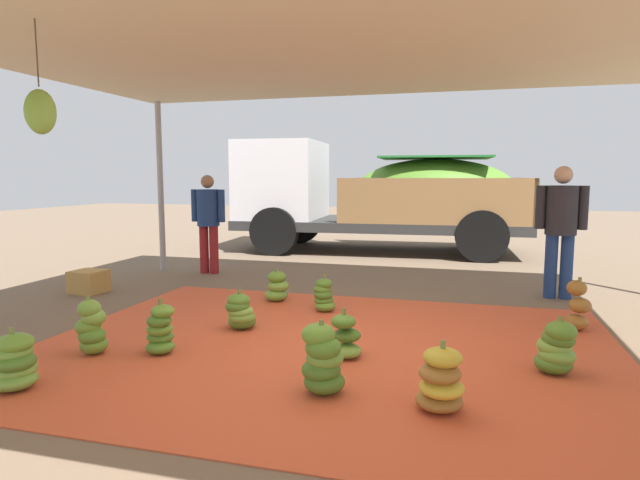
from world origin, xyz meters
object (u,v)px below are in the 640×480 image
Objects in this scene: banana_bunch_0 at (14,363)px; banana_bunch_8 at (577,307)px; banana_bunch_5 at (323,360)px; worker_0 at (561,222)px; banana_bunch_1 at (277,287)px; worker_1 at (208,216)px; banana_bunch_6 at (160,330)px; banana_bunch_3 at (240,312)px; cargo_truck_main at (374,194)px; banana_bunch_7 at (346,338)px; crate_0 at (89,281)px; banana_bunch_9 at (92,328)px; banana_bunch_2 at (556,348)px; banana_bunch_4 at (441,382)px; banana_bunch_10 at (324,296)px.

banana_bunch_0 is 0.84× the size of banana_bunch_8.
worker_0 is (2.22, 3.90, 0.77)m from banana_bunch_5.
banana_bunch_1 is 0.26× the size of worker_1.
worker_1 is (-1.49, 3.87, 0.74)m from banana_bunch_6.
worker_1 reaches higher than banana_bunch_3.
worker_0 is (3.58, 1.18, 0.84)m from banana_bunch_1.
cargo_truck_main is 3.75× the size of worker_1.
banana_bunch_0 is 2.68m from banana_bunch_7.
banana_bunch_5 is at bearing -31.56° from crate_0.
banana_bunch_9 is (-2.27, -0.54, 0.06)m from banana_bunch_7.
banana_bunch_4 is at bearing -132.08° from banana_bunch_2.
banana_bunch_9 reaches higher than banana_bunch_1.
crate_0 is (-2.82, 1.14, -0.03)m from banana_bunch_3.
worker_1 is (-5.35, 2.02, 0.71)m from banana_bunch_8.
banana_bunch_3 is 0.26× the size of worker_1.
worker_1 is at bearing 138.08° from banana_bunch_1.
banana_bunch_1 is 1.02× the size of banana_bunch_3.
banana_bunch_5 is at bearing -53.91° from worker_1.
worker_1 is (-5.39, 0.45, -0.07)m from worker_0.
banana_bunch_7 reaches higher than banana_bunch_3.
banana_bunch_0 is at bearing -79.99° from worker_1.
banana_bunch_1 is 0.97× the size of banana_bunch_10.
crate_0 is (-6.29, 0.20, -0.10)m from banana_bunch_8.
banana_bunch_10 reaches higher than banana_bunch_7.
banana_bunch_6 reaches higher than banana_bunch_2.
banana_bunch_6 is at bearing -113.20° from banana_bunch_3.
banana_bunch_9 is at bearing -99.99° from cargo_truck_main.
banana_bunch_5 is 1.04× the size of banana_bunch_9.
banana_bunch_8 is at bearing -1.82° from crate_0.
banana_bunch_8 reaches higher than banana_bunch_9.
banana_bunch_7 is at bearing 30.99° from banana_bunch_0.
cargo_truck_main is 14.42× the size of crate_0.
crate_0 is at bearing 177.51° from banana_bunch_10.
banana_bunch_2 is 0.27× the size of worker_0.
banana_bunch_8 is at bearing 32.73° from banana_bunch_0.
worker_0 reaches higher than banana_bunch_4.
banana_bunch_9 is at bearing -166.60° from banana_bunch_7.
cargo_truck_main reaches higher than worker_0.
cargo_truck_main is at bearing 119.96° from banana_bunch_8.
banana_bunch_4 reaches higher than crate_0.
banana_bunch_7 is 2.65m from banana_bunch_8.
worker_0 is at bearing 88.42° from banana_bunch_8.
banana_bunch_7 reaches higher than crate_0.
cargo_truck_main is at bearing 97.03° from banana_bunch_5.
banana_bunch_8 is 4.89m from banana_bunch_9.
worker_1 is 2.21m from crate_0.
banana_bunch_7 is at bearing -22.47° from crate_0.
crate_0 is at bearing 120.41° from banana_bunch_0.
banana_bunch_0 is 2.19m from banana_bunch_3.
cargo_truck_main is at bearing 80.01° from banana_bunch_9.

